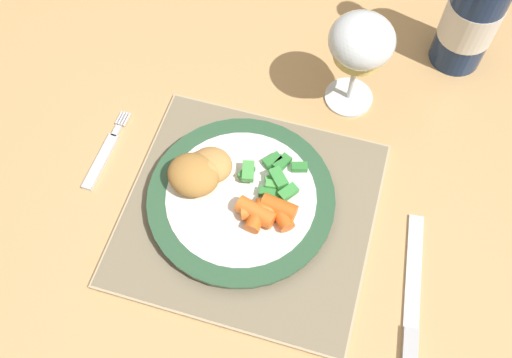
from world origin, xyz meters
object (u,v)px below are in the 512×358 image
at_px(table_knife, 412,313).
at_px(bottle, 477,5).
at_px(fork, 104,155).
at_px(dining_table, 225,189).
at_px(wine_glass, 361,44).
at_px(dinner_plate, 241,199).

bearing_deg(table_knife, bottle, 89.82).
bearing_deg(fork, bottle, 35.32).
distance_m(dining_table, table_knife, 0.32).
xyz_separation_m(fork, table_knife, (0.43, -0.10, 0.00)).
height_order(dining_table, table_knife, table_knife).
bearing_deg(wine_glass, dinner_plate, -115.29).
distance_m(dinner_plate, table_knife, 0.24).
relative_size(table_knife, bottle, 0.80).
relative_size(dining_table, bottle, 4.49).
distance_m(dinner_plate, bottle, 0.41).
bearing_deg(dinner_plate, fork, 174.80).
relative_size(dinner_plate, wine_glass, 1.57).
height_order(fork, wine_glass, wine_glass).
relative_size(wine_glass, bottle, 0.56).
bearing_deg(dining_table, wine_glass, 45.91).
xyz_separation_m(fork, bottle, (0.43, 0.30, 0.10)).
bearing_deg(bottle, wine_glass, -138.89).
relative_size(dining_table, table_knife, 5.58).
bearing_deg(dining_table, table_knife, -26.46).
bearing_deg(bottle, dinner_plate, -125.70).
bearing_deg(bottle, table_knife, -90.18).
height_order(dining_table, wine_glass, wine_glass).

